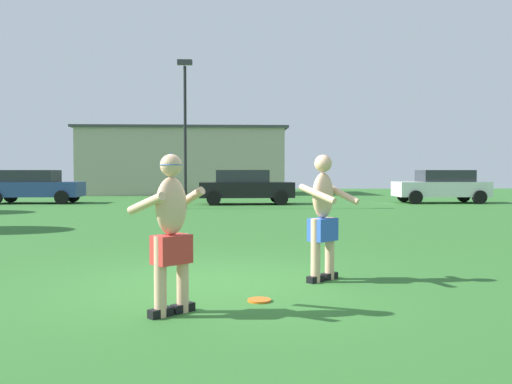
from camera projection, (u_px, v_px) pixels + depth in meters
name	position (u px, v px, depth m)	size (l,w,h in m)	color
ground_plane	(212.00, 283.00, 7.40)	(80.00, 80.00, 0.00)	#2D6628
player_with_cap	(171.00, 226.00, 5.72)	(0.85, 0.77, 1.71)	black
player_in_blue	(323.00, 214.00, 7.49)	(0.86, 0.79, 1.74)	black
frisbee	(259.00, 300.00, 6.33)	(0.27, 0.27, 0.03)	orange
car_blue_near_post	(34.00, 186.00, 25.83)	(4.30, 2.02, 1.58)	#2D478C
car_black_mid_lot	(245.00, 186.00, 25.13)	(4.35, 2.12, 1.58)	black
car_white_far_end	(442.00, 186.00, 26.08)	(4.33, 2.08, 1.58)	white
lamp_post	(185.00, 118.00, 21.95)	(0.60, 0.24, 6.00)	black
outbuilding_behind_lot	(185.00, 161.00, 37.22)	(13.57, 7.19, 4.41)	#B2A893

